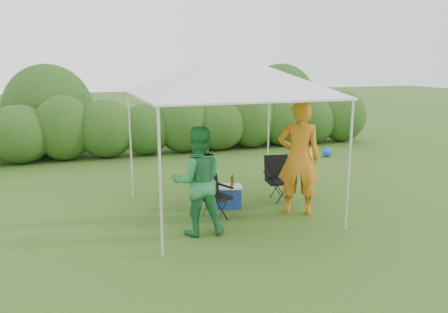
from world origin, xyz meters
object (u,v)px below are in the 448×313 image
object	(u,v)px
woman	(198,181)
chair_right	(278,175)
canopy	(227,74)
man	(299,158)
chair_left	(211,191)
cooler	(228,196)

from	to	relation	value
woman	chair_right	bearing A→B (deg)	-142.44
canopy	man	bearing A→B (deg)	-24.78
chair_right	woman	xyz separation A→B (m)	(-1.98, -1.19, 0.37)
chair_right	man	size ratio (longest dim) A/B	0.43
chair_left	man	size ratio (longest dim) A/B	0.42
chair_right	cooler	size ratio (longest dim) A/B	1.52
chair_left	cooler	world-z (taller)	chair_left
man	woman	world-z (taller)	man
man	woman	size ratio (longest dim) A/B	1.18
chair_left	chair_right	bearing A→B (deg)	-2.92
canopy	cooler	size ratio (longest dim) A/B	5.40
chair_right	woman	bearing A→B (deg)	-141.07
chair_left	canopy	bearing A→B (deg)	7.56
man	canopy	bearing A→B (deg)	3.54
canopy	cooler	distance (m)	2.27
chair_left	man	xyz separation A→B (m)	(1.52, -0.31, 0.53)
chair_right	chair_left	bearing A→B (deg)	-152.19
chair_right	chair_left	distance (m)	1.66
canopy	man	xyz separation A→B (m)	(1.15, -0.53, -1.45)
canopy	chair_right	bearing A→B (deg)	16.26
chair_right	chair_left	size ratio (longest dim) A/B	1.01
chair_right	cooler	distance (m)	1.13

